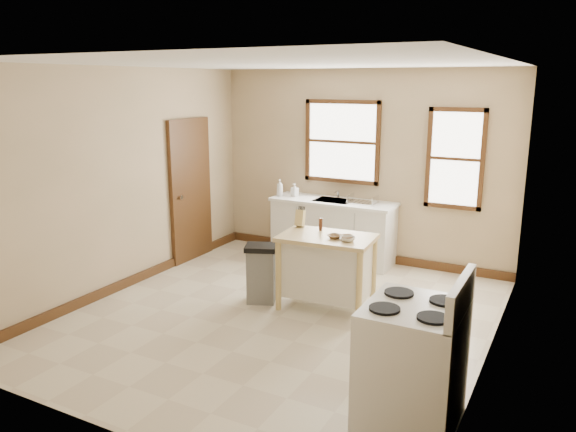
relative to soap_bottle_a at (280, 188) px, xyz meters
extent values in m
plane|color=beige|center=(1.15, -2.11, -1.05)|extent=(5.00, 5.00, 0.00)
plane|color=white|center=(1.15, -2.11, 1.75)|extent=(5.00, 5.00, 0.00)
cube|color=tan|center=(1.15, 0.39, 0.35)|extent=(4.50, 0.04, 2.80)
cube|color=tan|center=(-1.10, -2.11, 0.35)|extent=(0.04, 5.00, 2.80)
cube|color=tan|center=(3.40, -2.11, 0.35)|extent=(0.04, 5.00, 2.80)
cube|color=#422412|center=(-1.06, -0.81, 0.00)|extent=(0.06, 0.90, 2.10)
cube|color=#422412|center=(1.15, 0.36, -0.99)|extent=(4.50, 0.04, 0.12)
cube|color=#422412|center=(-1.07, -2.11, -0.99)|extent=(0.04, 5.00, 0.12)
cylinder|color=silver|center=(0.85, 0.27, -0.02)|extent=(0.03, 0.03, 0.22)
imported|color=#B2B2B2|center=(0.00, 0.00, 0.00)|extent=(0.11, 0.11, 0.25)
imported|color=#B2B2B2|center=(0.21, 0.08, -0.03)|extent=(0.11, 0.11, 0.20)
cylinder|color=#3E1F10|center=(1.34, -1.42, -0.09)|extent=(0.05, 0.05, 0.15)
imported|color=brown|center=(1.63, -1.66, -0.15)|extent=(0.21, 0.21, 0.04)
imported|color=brown|center=(1.75, -1.62, -0.15)|extent=(0.22, 0.22, 0.04)
imported|color=silver|center=(1.80, -1.70, -0.14)|extent=(0.17, 0.17, 0.05)
camera|label=1|loc=(4.03, -7.34, 1.57)|focal=35.00mm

